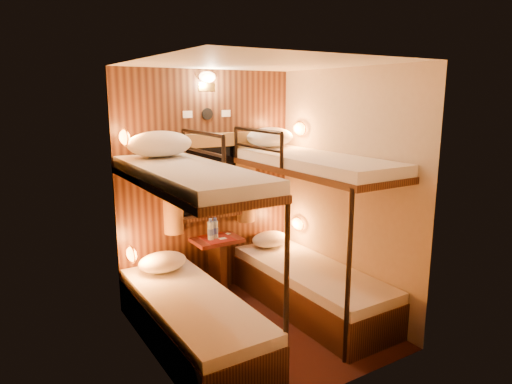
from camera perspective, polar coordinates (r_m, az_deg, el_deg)
floor at (r=4.46m, az=0.45°, el=-16.66°), size 2.10×2.10×0.00m
ceiling at (r=3.92m, az=0.51°, el=15.81°), size 2.10×2.10×0.00m
wall_back at (r=4.92m, az=-6.10°, el=0.94°), size 2.40×0.00×2.40m
wall_front at (r=3.22m, az=10.60°, el=-5.20°), size 2.40×0.00×2.40m
wall_left at (r=3.60m, az=-13.09°, el=-3.44°), size 0.00×2.40×2.40m
wall_right at (r=4.62m, az=10.99°, el=0.06°), size 0.00×2.40×2.40m
back_panel at (r=4.91m, az=-6.02°, el=0.91°), size 2.00×0.03×2.40m
bunk_left at (r=4.00m, az=-8.11°, el=-11.43°), size 0.72×1.90×1.82m
bunk_right at (r=4.63m, az=6.85°, el=-8.06°), size 0.72×1.90×1.82m
window at (r=4.88m, az=-5.86°, el=0.63°), size 1.00×0.12×0.79m
curtains at (r=4.84m, az=-5.70°, el=1.53°), size 1.10×0.22×1.00m
back_fixtures at (r=4.79m, az=-6.11°, el=13.22°), size 0.54×0.09×0.48m
reading_lamps at (r=4.61m, az=-4.20°, el=0.72°), size 2.00×0.20×1.25m
table at (r=4.96m, az=-4.87°, el=-8.37°), size 0.50×0.34×0.66m
bottle_left at (r=4.81m, az=-5.69°, el=-4.84°), size 0.07×0.07×0.23m
bottle_right at (r=4.86m, az=-5.13°, el=-4.70°), size 0.06×0.06×0.22m
sachet_a at (r=4.86m, az=-4.20°, el=-5.84°), size 0.08×0.06×0.01m
sachet_b at (r=5.03m, az=-3.59°, el=-5.22°), size 0.08×0.07×0.00m
pillow_lower_left at (r=4.58m, az=-11.59°, el=-8.56°), size 0.48×0.34×0.19m
pillow_lower_right at (r=5.19m, az=1.75°, el=-5.91°), size 0.44×0.31×0.17m
pillow_upper_left at (r=4.25m, az=-11.94°, el=5.90°), size 0.60×0.43×0.24m
pillow_upper_right at (r=4.97m, az=1.75°, el=6.87°), size 0.54×0.39×0.21m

